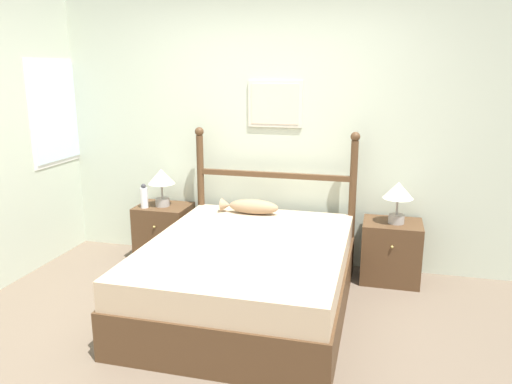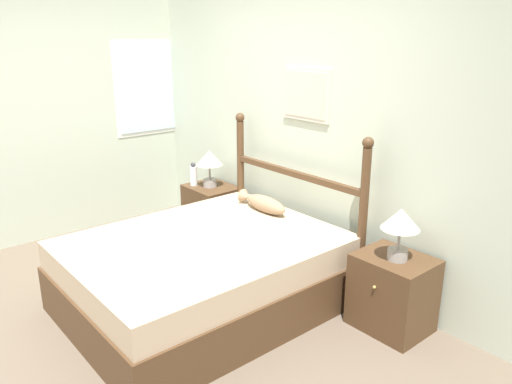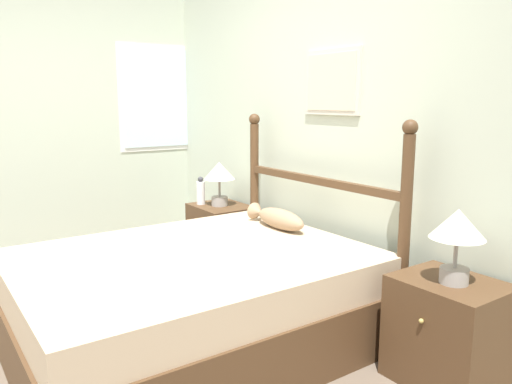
{
  "view_description": "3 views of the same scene",
  "coord_description": "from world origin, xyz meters",
  "px_view_note": "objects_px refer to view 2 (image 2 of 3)",
  "views": [
    {
      "loc": [
        1.06,
        -2.94,
        1.88
      ],
      "look_at": [
        0.05,
        0.98,
        0.87
      ],
      "focal_mm": 35.0,
      "sensor_mm": 36.0,
      "label": 1
    },
    {
      "loc": [
        2.98,
        -1.32,
        2.03
      ],
      "look_at": [
        0.13,
        1.08,
        0.85
      ],
      "focal_mm": 35.0,
      "sensor_mm": 36.0,
      "label": 2
    },
    {
      "loc": [
        2.56,
        -0.68,
        1.43
      ],
      "look_at": [
        0.04,
        1.08,
        0.86
      ],
      "focal_mm": 35.0,
      "sensor_mm": 36.0,
      "label": 3
    }
  ],
  "objects_px": {
    "nightstand_left": "(212,212)",
    "nightstand_right": "(392,293)",
    "bed": "(204,273)",
    "table_lamp_right": "(400,223)",
    "fish_pillow": "(263,203)",
    "bottle": "(194,175)",
    "table_lamp_left": "(209,161)"
  },
  "relations": [
    {
      "from": "nightstand_left",
      "to": "fish_pillow",
      "type": "xyz_separation_m",
      "value": [
        0.92,
        -0.1,
        0.36
      ]
    },
    {
      "from": "table_lamp_right",
      "to": "fish_pillow",
      "type": "relative_size",
      "value": 0.68
    },
    {
      "from": "bed",
      "to": "fish_pillow",
      "type": "distance_m",
      "value": 0.86
    },
    {
      "from": "nightstand_left",
      "to": "nightstand_right",
      "type": "height_order",
      "value": "same"
    },
    {
      "from": "table_lamp_right",
      "to": "fish_pillow",
      "type": "distance_m",
      "value": 1.33
    },
    {
      "from": "nightstand_right",
      "to": "bottle",
      "type": "xyz_separation_m",
      "value": [
        -2.36,
        -0.12,
        0.38
      ]
    },
    {
      "from": "bottle",
      "to": "fish_pillow",
      "type": "height_order",
      "value": "bottle"
    },
    {
      "from": "bed",
      "to": "table_lamp_left",
      "type": "height_order",
      "value": "table_lamp_left"
    },
    {
      "from": "bed",
      "to": "table_lamp_right",
      "type": "bearing_deg",
      "value": 36.6
    },
    {
      "from": "nightstand_right",
      "to": "bottle",
      "type": "bearing_deg",
      "value": -177.2
    },
    {
      "from": "table_lamp_right",
      "to": "bed",
      "type": "bearing_deg",
      "value": -143.4
    },
    {
      "from": "nightstand_right",
      "to": "table_lamp_left",
      "type": "height_order",
      "value": "table_lamp_left"
    },
    {
      "from": "nightstand_right",
      "to": "table_lamp_left",
      "type": "distance_m",
      "value": 2.28
    },
    {
      "from": "nightstand_right",
      "to": "table_lamp_right",
      "type": "xyz_separation_m",
      "value": [
        0.03,
        -0.02,
        0.54
      ]
    },
    {
      "from": "bed",
      "to": "nightstand_left",
      "type": "xyz_separation_m",
      "value": [
        -1.11,
        0.86,
        -0.0
      ]
    },
    {
      "from": "fish_pillow",
      "to": "table_lamp_left",
      "type": "bearing_deg",
      "value": 174.47
    },
    {
      "from": "bed",
      "to": "bottle",
      "type": "height_order",
      "value": "bottle"
    },
    {
      "from": "bed",
      "to": "nightstand_right",
      "type": "relative_size",
      "value": 3.59
    },
    {
      "from": "table_lamp_left",
      "to": "bed",
      "type": "bearing_deg",
      "value": -37.45
    },
    {
      "from": "table_lamp_left",
      "to": "table_lamp_right",
      "type": "bearing_deg",
      "value": -0.18
    },
    {
      "from": "table_lamp_right",
      "to": "bottle",
      "type": "height_order",
      "value": "table_lamp_right"
    },
    {
      "from": "nightstand_left",
      "to": "nightstand_right",
      "type": "xyz_separation_m",
      "value": [
        2.21,
        0.0,
        0.0
      ]
    },
    {
      "from": "nightstand_left",
      "to": "nightstand_right",
      "type": "relative_size",
      "value": 1.0
    },
    {
      "from": "table_lamp_right",
      "to": "fish_pillow",
      "type": "xyz_separation_m",
      "value": [
        -1.31,
        -0.08,
        -0.18
      ]
    },
    {
      "from": "table_lamp_left",
      "to": "bottle",
      "type": "xyz_separation_m",
      "value": [
        -0.14,
        -0.1,
        -0.16
      ]
    },
    {
      "from": "table_lamp_right",
      "to": "bottle",
      "type": "distance_m",
      "value": 2.39
    },
    {
      "from": "table_lamp_left",
      "to": "table_lamp_right",
      "type": "relative_size",
      "value": 1.0
    },
    {
      "from": "nightstand_left",
      "to": "bed",
      "type": "bearing_deg",
      "value": -37.89
    },
    {
      "from": "bed",
      "to": "bottle",
      "type": "relative_size",
      "value": 8.18
    },
    {
      "from": "table_lamp_right",
      "to": "bottle",
      "type": "relative_size",
      "value": 1.54
    },
    {
      "from": "nightstand_right",
      "to": "table_lamp_right",
      "type": "height_order",
      "value": "table_lamp_right"
    },
    {
      "from": "nightstand_right",
      "to": "table_lamp_right",
      "type": "distance_m",
      "value": 0.54
    }
  ]
}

